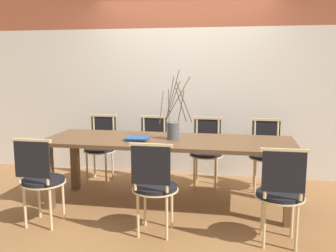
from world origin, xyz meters
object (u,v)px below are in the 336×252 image
Objects in this scene: chair_far_center at (206,149)px; book_stack at (137,139)px; chair_near_center at (281,191)px; vase_centerpiece at (173,129)px; dining_table at (168,148)px.

chair_far_center is 3.56× the size of book_stack.
chair_near_center is 3.56× the size of book_stack.
chair_near_center is at bearing -36.02° from vase_centerpiece.
dining_table is 10.86× the size of book_stack.
chair_near_center reaches higher than dining_table.
book_stack is at bearing 51.70° from chair_far_center.
chair_near_center is 1.00× the size of chair_far_center.
book_stack is at bearing 155.56° from chair_near_center.
dining_table is at bearing -164.19° from vase_centerpiece.
book_stack is (-0.69, -0.87, 0.28)m from chair_far_center.
chair_near_center and chair_far_center have the same top height.
book_stack is (-1.46, 0.66, 0.28)m from chair_near_center.
dining_table is 1.38m from chair_near_center.
dining_table is 3.60× the size of vase_centerpiece.
chair_near_center is 1.39m from vase_centerpiece.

